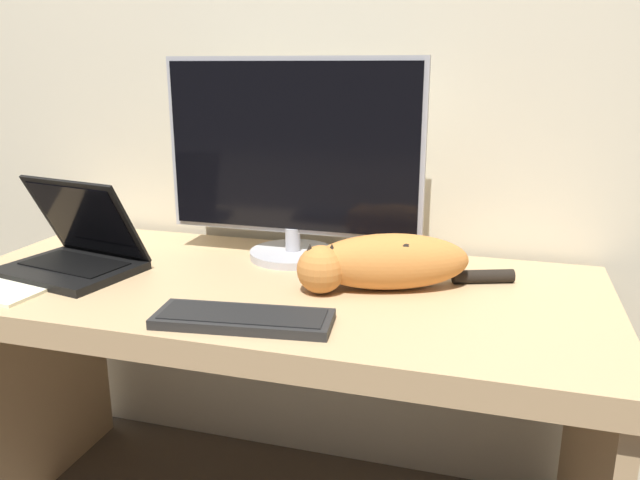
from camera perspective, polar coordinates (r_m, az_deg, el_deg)
The scene contains 7 objects.
wall_back at distance 1.79m, azimuth -0.05°, elevation 18.47°, with size 6.40×0.06×2.60m.
desk at distance 1.54m, azimuth -4.40°, elevation -8.92°, with size 1.56×0.70×0.72m.
monitor at distance 1.62m, azimuth -2.57°, elevation 7.31°, with size 0.68×0.23×0.52m.
laptop at distance 1.67m, azimuth -21.47°, elevation -1.12°, with size 0.35×0.30×0.23m.
external_keyboard at distance 1.26m, azimuth -7.02°, elevation -7.15°, with size 0.37×0.17×0.02m.
cat at distance 1.43m, azimuth 5.67°, elevation -1.97°, with size 0.48×0.26×0.13m.
paper_notepad at distance 1.61m, azimuth -25.56°, elevation -3.73°, with size 0.19×0.24×0.01m.
Camera 1 is at (0.50, -0.96, 1.21)m, focal length 35.00 mm.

